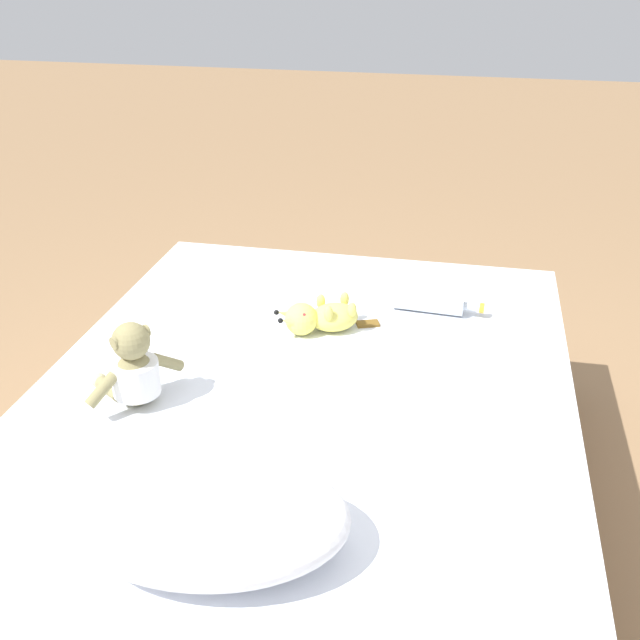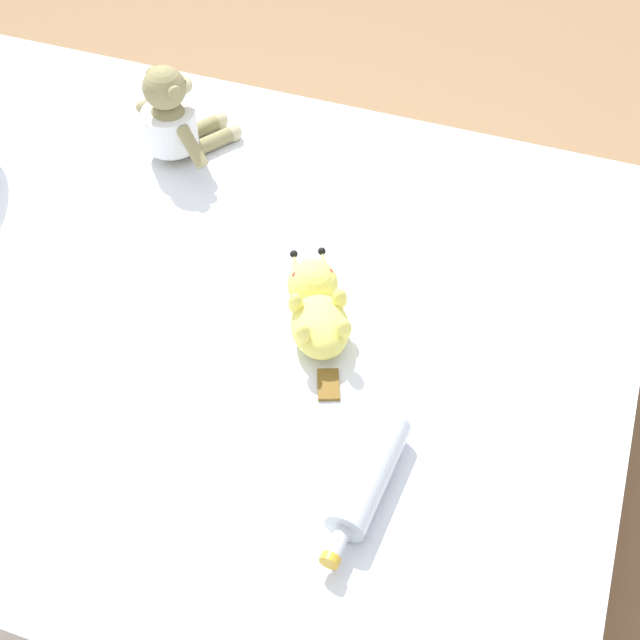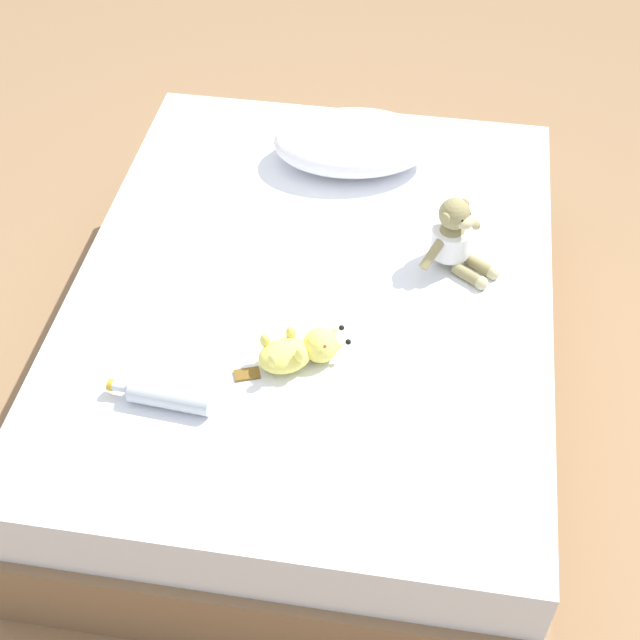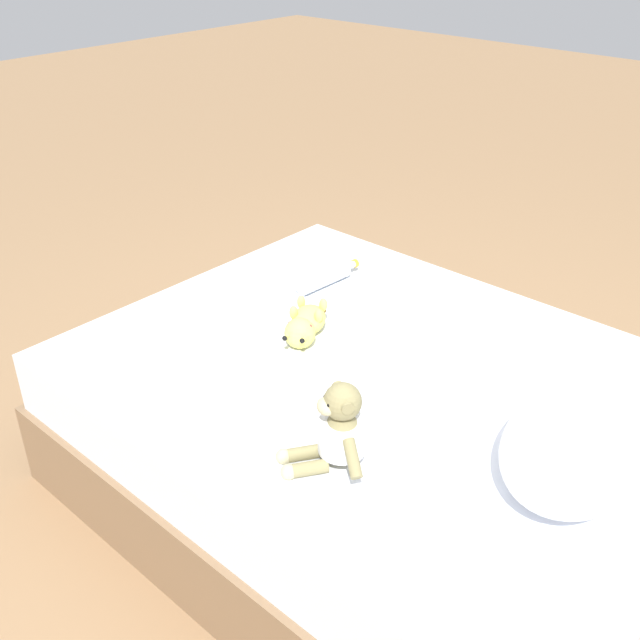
{
  "view_description": "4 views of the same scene",
  "coord_description": "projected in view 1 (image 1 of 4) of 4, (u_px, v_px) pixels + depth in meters",
  "views": [
    {
      "loc": [
        -0.39,
        1.66,
        1.6
      ],
      "look_at": [
        0.01,
        -0.26,
        0.58
      ],
      "focal_mm": 42.17,
      "sensor_mm": 36.0,
      "label": 1
    },
    {
      "loc": [
        -1.09,
        -0.71,
        1.85
      ],
      "look_at": [
        -0.02,
        -0.34,
        0.57
      ],
      "focal_mm": 51.56,
      "sensor_mm": 36.0,
      "label": 2
    },
    {
      "loc": [
        0.33,
        -1.96,
        2.43
      ],
      "look_at": [
        0.06,
        -0.23,
        0.59
      ],
      "focal_mm": 51.31,
      "sensor_mm": 36.0,
      "label": 3
    },
    {
      "loc": [
        1.52,
        1.1,
        1.77
      ],
      "look_at": [
        0.0,
        -0.27,
        0.58
      ],
      "focal_mm": 41.66,
      "sensor_mm": 36.0,
      "label": 4
    }
  ],
  "objects": [
    {
      "name": "ground_plane",
      "position": [
        304.0,
        529.0,
        2.25
      ],
      "size": [
        16.0,
        16.0,
        0.0
      ],
      "primitive_type": "plane",
      "color": "#93704C"
    },
    {
      "name": "bed",
      "position": [
        304.0,
        463.0,
        2.14
      ],
      "size": [
        1.48,
        1.92,
        0.51
      ],
      "color": "#846647",
      "rests_on": "ground_plane"
    },
    {
      "name": "pillow",
      "position": [
        212.0,
        518.0,
        1.45
      ],
      "size": [
        0.59,
        0.43,
        0.16
      ],
      "color": "white",
      "rests_on": "bed"
    },
    {
      "name": "plush_monkey",
      "position": [
        133.0,
        370.0,
        1.91
      ],
      "size": [
        0.25,
        0.25,
        0.24
      ],
      "color": "#8E8456",
      "rests_on": "bed"
    },
    {
      "name": "plush_yellow_creature",
      "position": [
        320.0,
        317.0,
        2.28
      ],
      "size": [
        0.31,
        0.2,
        0.1
      ],
      "color": "#EAE066",
      "rests_on": "bed"
    },
    {
      "name": "glass_bottle",
      "position": [
        431.0,
        302.0,
        2.4
      ],
      "size": [
        0.29,
        0.09,
        0.07
      ],
      "color": "silver",
      "rests_on": "bed"
    }
  ]
}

